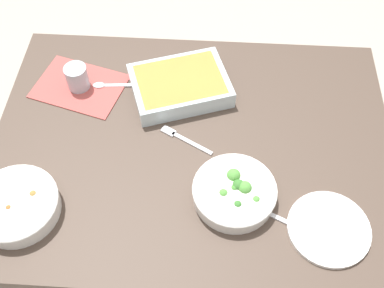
{
  "coord_description": "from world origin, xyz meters",
  "views": [
    {
      "loc": [
        0.05,
        -0.8,
        1.88
      ],
      "look_at": [
        0.0,
        0.0,
        0.74
      ],
      "focal_mm": 43.81,
      "sensor_mm": 36.0,
      "label": 1
    }
  ],
  "objects_px": {
    "drink_cup": "(77,79)",
    "stew_bowl": "(16,205)",
    "side_plate": "(329,229)",
    "spoon_spare": "(112,85)",
    "spoon_by_broccoli": "(273,216)",
    "spoon_by_stew": "(29,197)",
    "broccoli_bowl": "(234,192)",
    "baking_dish": "(180,85)",
    "fork_on_table": "(183,139)"
  },
  "relations": [
    {
      "from": "baking_dish",
      "to": "side_plate",
      "type": "xyz_separation_m",
      "value": [
        0.43,
        -0.46,
        -0.03
      ]
    },
    {
      "from": "side_plate",
      "to": "spoon_by_stew",
      "type": "distance_m",
      "value": 0.82
    },
    {
      "from": "broccoli_bowl",
      "to": "fork_on_table",
      "type": "relative_size",
      "value": 1.41
    },
    {
      "from": "baking_dish",
      "to": "spoon_spare",
      "type": "xyz_separation_m",
      "value": [
        -0.23,
        0.01,
        -0.03
      ]
    },
    {
      "from": "spoon_by_stew",
      "to": "spoon_by_broccoli",
      "type": "relative_size",
      "value": 1.02
    },
    {
      "from": "stew_bowl",
      "to": "baking_dish",
      "type": "xyz_separation_m",
      "value": [
        0.4,
        0.46,
        0.0
      ]
    },
    {
      "from": "spoon_by_broccoli",
      "to": "fork_on_table",
      "type": "distance_m",
      "value": 0.36
    },
    {
      "from": "side_plate",
      "to": "spoon_by_broccoli",
      "type": "height_order",
      "value": "side_plate"
    },
    {
      "from": "drink_cup",
      "to": "spoon_spare",
      "type": "relative_size",
      "value": 0.48
    },
    {
      "from": "broccoli_bowl",
      "to": "drink_cup",
      "type": "height_order",
      "value": "drink_cup"
    },
    {
      "from": "spoon_spare",
      "to": "fork_on_table",
      "type": "relative_size",
      "value": 1.08
    },
    {
      "from": "drink_cup",
      "to": "spoon_by_broccoli",
      "type": "height_order",
      "value": "drink_cup"
    },
    {
      "from": "drink_cup",
      "to": "spoon_by_stew",
      "type": "bearing_deg",
      "value": -97.58
    },
    {
      "from": "spoon_by_stew",
      "to": "spoon_by_broccoli",
      "type": "height_order",
      "value": "same"
    },
    {
      "from": "drink_cup",
      "to": "stew_bowl",
      "type": "bearing_deg",
      "value": -98.95
    },
    {
      "from": "side_plate",
      "to": "stew_bowl",
      "type": "bearing_deg",
      "value": 179.77
    },
    {
      "from": "drink_cup",
      "to": "baking_dish",
      "type": "bearing_deg",
      "value": -0.38
    },
    {
      "from": "baking_dish",
      "to": "fork_on_table",
      "type": "bearing_deg",
      "value": -83.22
    },
    {
      "from": "stew_bowl",
      "to": "spoon_spare",
      "type": "height_order",
      "value": "stew_bowl"
    },
    {
      "from": "side_plate",
      "to": "fork_on_table",
      "type": "bearing_deg",
      "value": 146.36
    },
    {
      "from": "drink_cup",
      "to": "fork_on_table",
      "type": "relative_size",
      "value": 0.52
    },
    {
      "from": "side_plate",
      "to": "fork_on_table",
      "type": "height_order",
      "value": "side_plate"
    },
    {
      "from": "baking_dish",
      "to": "spoon_by_broccoli",
      "type": "bearing_deg",
      "value": -56.46
    },
    {
      "from": "broccoli_bowl",
      "to": "baking_dish",
      "type": "bearing_deg",
      "value": 115.17
    },
    {
      "from": "spoon_by_stew",
      "to": "drink_cup",
      "type": "bearing_deg",
      "value": 82.42
    },
    {
      "from": "drink_cup",
      "to": "spoon_by_broccoli",
      "type": "relative_size",
      "value": 0.51
    },
    {
      "from": "spoon_by_stew",
      "to": "fork_on_table",
      "type": "distance_m",
      "value": 0.47
    },
    {
      "from": "stew_bowl",
      "to": "spoon_by_stew",
      "type": "distance_m",
      "value": 0.05
    },
    {
      "from": "broccoli_bowl",
      "to": "drink_cup",
      "type": "distance_m",
      "value": 0.63
    },
    {
      "from": "spoon_by_broccoli",
      "to": "fork_on_table",
      "type": "bearing_deg",
      "value": 137.43
    },
    {
      "from": "spoon_by_stew",
      "to": "fork_on_table",
      "type": "bearing_deg",
      "value": 29.11
    },
    {
      "from": "side_plate",
      "to": "drink_cup",
      "type": "bearing_deg",
      "value": 148.71
    },
    {
      "from": "spoon_by_stew",
      "to": "spoon_by_broccoli",
      "type": "xyz_separation_m",
      "value": [
        0.67,
        -0.01,
        0.0
      ]
    },
    {
      "from": "spoon_by_stew",
      "to": "spoon_by_broccoli",
      "type": "distance_m",
      "value": 0.67
    },
    {
      "from": "broccoli_bowl",
      "to": "fork_on_table",
      "type": "bearing_deg",
      "value": 129.34
    },
    {
      "from": "spoon_by_stew",
      "to": "side_plate",
      "type": "bearing_deg",
      "value": -3.04
    },
    {
      "from": "spoon_spare",
      "to": "fork_on_table",
      "type": "height_order",
      "value": "spoon_spare"
    },
    {
      "from": "baking_dish",
      "to": "drink_cup",
      "type": "bearing_deg",
      "value": 179.62
    },
    {
      "from": "baking_dish",
      "to": "spoon_spare",
      "type": "distance_m",
      "value": 0.23
    },
    {
      "from": "broccoli_bowl",
      "to": "baking_dish",
      "type": "distance_m",
      "value": 0.42
    },
    {
      "from": "drink_cup",
      "to": "spoon_by_broccoli",
      "type": "xyz_separation_m",
      "value": [
        0.61,
        -0.43,
        -0.03
      ]
    },
    {
      "from": "fork_on_table",
      "to": "side_plate",
      "type": "bearing_deg",
      "value": -33.64
    },
    {
      "from": "side_plate",
      "to": "spoon_spare",
      "type": "relative_size",
      "value": 1.25
    },
    {
      "from": "stew_bowl",
      "to": "spoon_by_broccoli",
      "type": "bearing_deg",
      "value": 2.18
    },
    {
      "from": "stew_bowl",
      "to": "fork_on_table",
      "type": "relative_size",
      "value": 1.42
    },
    {
      "from": "broccoli_bowl",
      "to": "spoon_by_broccoli",
      "type": "bearing_deg",
      "value": -25.75
    },
    {
      "from": "baking_dish",
      "to": "spoon_by_stew",
      "type": "xyz_separation_m",
      "value": [
        -0.39,
        -0.42,
        -0.03
      ]
    },
    {
      "from": "drink_cup",
      "to": "spoon_by_stew",
      "type": "xyz_separation_m",
      "value": [
        -0.06,
        -0.42,
        -0.03
      ]
    },
    {
      "from": "spoon_by_stew",
      "to": "spoon_spare",
      "type": "height_order",
      "value": "same"
    },
    {
      "from": "spoon_by_stew",
      "to": "stew_bowl",
      "type": "bearing_deg",
      "value": -112.46
    }
  ]
}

